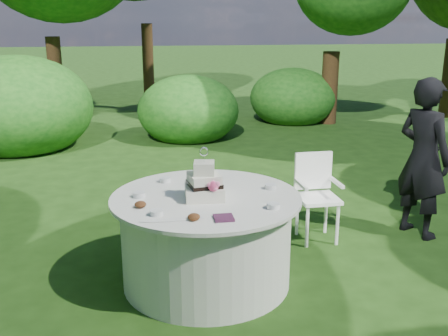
{
  "coord_description": "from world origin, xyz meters",
  "views": [
    {
      "loc": [
        -0.52,
        -4.01,
        2.16
      ],
      "look_at": [
        0.15,
        0.0,
        1.0
      ],
      "focal_mm": 42.0,
      "sensor_mm": 36.0,
      "label": 1
    }
  ],
  "objects": [
    {
      "name": "ground",
      "position": [
        0.0,
        0.0,
        0.0
      ],
      "size": [
        80.0,
        80.0,
        0.0
      ],
      "primitive_type": "plane",
      "color": "#18330E",
      "rests_on": "ground"
    },
    {
      "name": "napkins",
      "position": [
        0.06,
        -0.53,
        0.78
      ],
      "size": [
        0.14,
        0.14,
        0.02
      ],
      "primitive_type": "cube",
      "color": "#4D2140",
      "rests_on": "table"
    },
    {
      "name": "feather_plume",
      "position": [
        -0.31,
        -0.49,
        0.78
      ],
      "size": [
        0.48,
        0.07,
        0.01
      ],
      "primitive_type": "ellipsoid",
      "color": "silver",
      "rests_on": "table"
    },
    {
      "name": "guest",
      "position": [
        2.29,
        0.67,
        0.81
      ],
      "size": [
        0.59,
        0.7,
        1.63
      ],
      "primitive_type": "imported",
      "rotation": [
        0.0,
        0.0,
        1.96
      ],
      "color": "black",
      "rests_on": "ground"
    },
    {
      "name": "table",
      "position": [
        0.0,
        0.0,
        0.39
      ],
      "size": [
        1.56,
        1.56,
        0.77
      ],
      "color": "silver",
      "rests_on": "ground"
    },
    {
      "name": "cake",
      "position": [
        -0.02,
        -0.05,
        0.88
      ],
      "size": [
        0.32,
        0.33,
        0.42
      ],
      "color": "white",
      "rests_on": "table"
    },
    {
      "name": "chair",
      "position": [
        1.21,
        0.76,
        0.51
      ],
      "size": [
        0.4,
        0.39,
        0.87
      ],
      "color": "white",
      "rests_on": "ground"
    },
    {
      "name": "votives",
      "position": [
        -0.04,
        -0.03,
        0.79
      ],
      "size": [
        1.21,
        0.91,
        0.04
      ],
      "color": "white",
      "rests_on": "table"
    },
    {
      "name": "petal_cups",
      "position": [
        -0.34,
        -0.35,
        0.79
      ],
      "size": [
        0.46,
        0.42,
        0.05
      ],
      "color": "#562D16",
      "rests_on": "table"
    }
  ]
}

